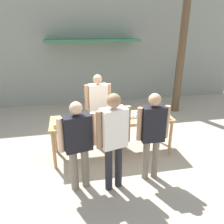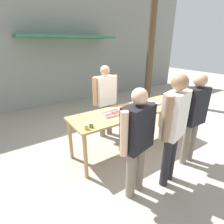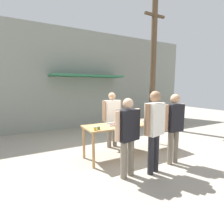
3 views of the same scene
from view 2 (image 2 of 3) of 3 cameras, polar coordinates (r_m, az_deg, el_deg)
The scene contains 13 objects.
ground_plane at distance 4.12m, azimuth 6.30°, elevation -10.92°, with size 24.00×24.00×0.00m, color #A39989.
building_facade_back at distance 6.98m, azimuth -15.85°, elevation 21.27°, with size 12.00×1.11×4.50m.
serving_table at distance 3.75m, azimuth 6.80°, elevation -0.43°, with size 2.73×0.81×0.90m.
food_tray_sausages at distance 3.43m, azimuth 0.04°, elevation -0.56°, with size 0.43×0.27×0.04m.
food_tray_buns at distance 4.07m, azimuth 12.44°, elevation 2.69°, with size 0.37×0.30×0.05m.
condiment_jar_mustard at distance 2.86m, azimuth -8.39°, elevation -4.90°, with size 0.07×0.07×0.09m.
condiment_jar_ketchup at distance 2.91m, azimuth -6.80°, elevation -4.30°, with size 0.07×0.07×0.09m.
beer_cup at distance 4.41m, azimuth 21.52°, elevation 3.51°, with size 0.09×0.09×0.10m.
person_server_behind_table at distance 4.16m, azimuth -2.18°, elevation 5.19°, with size 0.67×0.27×1.75m.
person_customer_holding_hotdog at distance 2.48m, azimuth 8.22°, elevation -7.97°, with size 0.67×0.35×1.69m.
person_customer_with_cup at distance 3.46m, azimuth 25.30°, elevation -0.23°, with size 0.61×0.24×1.75m.
person_customer_waiting_in_line at distance 2.77m, azimuth 19.56°, elevation -3.45°, with size 0.62×0.35×1.83m.
utility_pole at distance 7.18m, azimuth 13.17°, elevation 27.02°, with size 1.10×0.26×5.77m.
Camera 2 is at (-2.30, -2.62, 2.21)m, focal length 28.00 mm.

